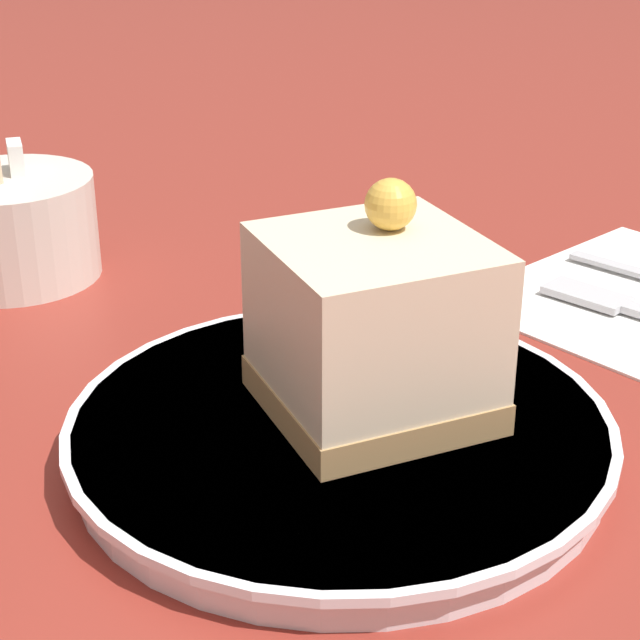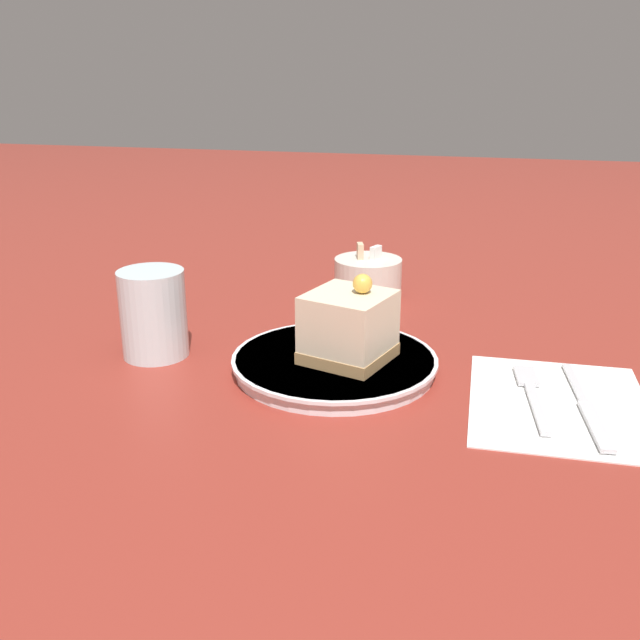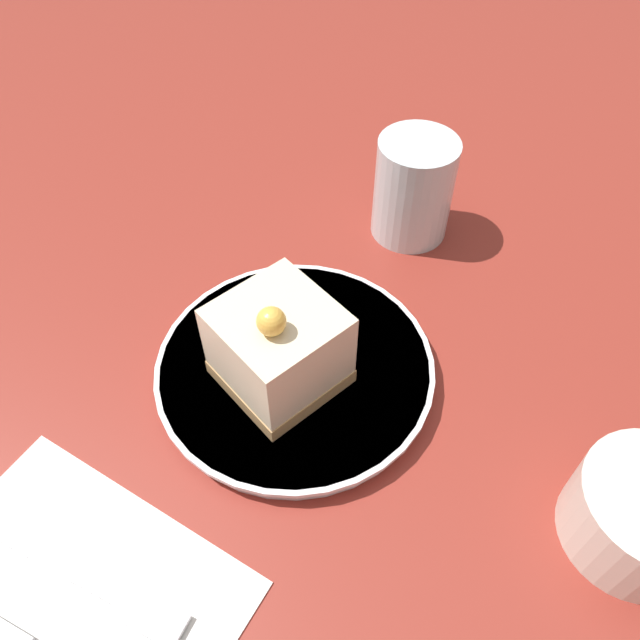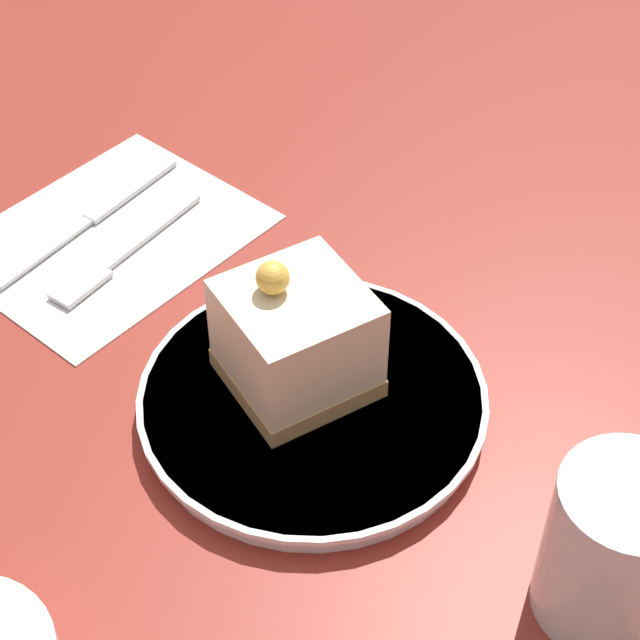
{
  "view_description": "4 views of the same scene",
  "coord_description": "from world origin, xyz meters",
  "px_view_note": "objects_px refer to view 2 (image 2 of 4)",
  "views": [
    {
      "loc": [
        -0.27,
        -0.3,
        0.24
      ],
      "look_at": [
        -0.02,
        -0.02,
        0.06
      ],
      "focal_mm": 60.0,
      "sensor_mm": 36.0,
      "label": 1
    },
    {
      "loc": [
        0.14,
        -0.73,
        0.32
      ],
      "look_at": [
        -0.04,
        -0.01,
        0.05
      ],
      "focal_mm": 40.0,
      "sensor_mm": 36.0,
      "label": 2
    },
    {
      "loc": [
        0.23,
        0.15,
        0.43
      ],
      "look_at": [
        -0.03,
        -0.0,
        0.07
      ],
      "focal_mm": 35.0,
      "sensor_mm": 36.0,
      "label": 3
    },
    {
      "loc": [
        -0.33,
        0.32,
        0.53
      ],
      "look_at": [
        -0.01,
        -0.03,
        0.07
      ],
      "focal_mm": 60.0,
      "sensor_mm": 36.0,
      "label": 4
    }
  ],
  "objects_px": {
    "plate": "(335,363)",
    "sugar_bowl": "(368,278)",
    "fork": "(532,392)",
    "cake_slice": "(345,326)",
    "knife": "(589,411)",
    "drinking_glass": "(153,314)"
  },
  "relations": [
    {
      "from": "plate",
      "to": "sugar_bowl",
      "type": "bearing_deg",
      "value": 92.48
    },
    {
      "from": "plate",
      "to": "fork",
      "type": "xyz_separation_m",
      "value": [
        0.21,
        -0.01,
        -0.01
      ]
    },
    {
      "from": "cake_slice",
      "to": "fork",
      "type": "relative_size",
      "value": 0.69
    },
    {
      "from": "cake_slice",
      "to": "fork",
      "type": "distance_m",
      "value": 0.2
    },
    {
      "from": "plate",
      "to": "cake_slice",
      "type": "height_order",
      "value": "cake_slice"
    },
    {
      "from": "plate",
      "to": "knife",
      "type": "height_order",
      "value": "plate"
    },
    {
      "from": "fork",
      "to": "drinking_glass",
      "type": "relative_size",
      "value": 1.51
    },
    {
      "from": "knife",
      "to": "sugar_bowl",
      "type": "distance_m",
      "value": 0.42
    },
    {
      "from": "sugar_bowl",
      "to": "drinking_glass",
      "type": "distance_m",
      "value": 0.34
    },
    {
      "from": "cake_slice",
      "to": "plate",
      "type": "bearing_deg",
      "value": -175.06
    },
    {
      "from": "plate",
      "to": "cake_slice",
      "type": "distance_m",
      "value": 0.05
    },
    {
      "from": "cake_slice",
      "to": "knife",
      "type": "xyz_separation_m",
      "value": [
        0.25,
        -0.04,
        -0.05
      ]
    },
    {
      "from": "sugar_bowl",
      "to": "fork",
      "type": "bearing_deg",
      "value": -51.78
    },
    {
      "from": "plate",
      "to": "drinking_glass",
      "type": "height_order",
      "value": "drinking_glass"
    },
    {
      "from": "plate",
      "to": "fork",
      "type": "relative_size",
      "value": 1.47
    },
    {
      "from": "cake_slice",
      "to": "knife",
      "type": "relative_size",
      "value": 0.55
    },
    {
      "from": "plate",
      "to": "drinking_glass",
      "type": "distance_m",
      "value": 0.22
    },
    {
      "from": "drinking_glass",
      "to": "fork",
      "type": "bearing_deg",
      "value": -1.38
    },
    {
      "from": "fork",
      "to": "knife",
      "type": "distance_m",
      "value": 0.06
    },
    {
      "from": "cake_slice",
      "to": "sugar_bowl",
      "type": "distance_m",
      "value": 0.27
    },
    {
      "from": "knife",
      "to": "sugar_bowl",
      "type": "xyz_separation_m",
      "value": [
        -0.27,
        0.31,
        0.02
      ]
    },
    {
      "from": "fork",
      "to": "knife",
      "type": "relative_size",
      "value": 0.8
    }
  ]
}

